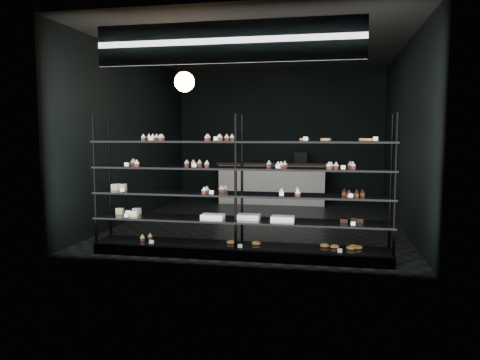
# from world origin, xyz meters

# --- Properties ---
(room) EXTENTS (5.01, 6.01, 3.20)m
(room) POSITION_xyz_m (0.00, 0.00, 1.60)
(room) COLOR black
(room) RESTS_ON ground
(display_shelf) EXTENTS (4.00, 0.50, 1.91)m
(display_shelf) POSITION_xyz_m (0.04, -2.45, 0.63)
(display_shelf) COLOR black
(display_shelf) RESTS_ON room
(signage) EXTENTS (3.30, 0.05, 0.50)m
(signage) POSITION_xyz_m (0.00, -2.93, 2.75)
(signage) COLOR #0D2345
(signage) RESTS_ON room
(pendant_lamp) EXTENTS (0.31, 0.31, 0.88)m
(pendant_lamp) POSITION_xyz_m (-0.97, -1.54, 2.45)
(pendant_lamp) COLOR black
(pendant_lamp) RESTS_ON room
(service_counter) EXTENTS (2.58, 0.65, 1.23)m
(service_counter) POSITION_xyz_m (-0.09, 2.50, 0.50)
(service_counter) COLOR silver
(service_counter) RESTS_ON room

